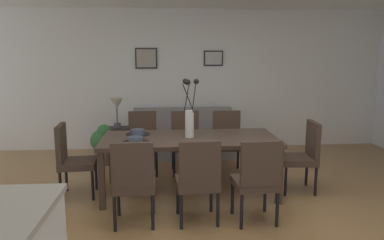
{
  "coord_description": "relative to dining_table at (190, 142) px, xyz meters",
  "views": [
    {
      "loc": [
        -0.6,
        -3.79,
        1.77
      ],
      "look_at": [
        -0.22,
        1.02,
        0.92
      ],
      "focal_mm": 34.77,
      "sensor_mm": 36.0,
      "label": 1
    }
  ],
  "objects": [
    {
      "name": "potted_plant",
      "position": [
        -1.32,
        1.38,
        -0.3
      ],
      "size": [
        0.36,
        0.36,
        0.67
      ],
      "color": "brown",
      "rests_on": "ground"
    },
    {
      "name": "side_table",
      "position": [
        -1.12,
        1.82,
        -0.41
      ],
      "size": [
        0.36,
        0.36,
        0.52
      ],
      "primitive_type": "cube",
      "color": "black",
      "rests_on": "ground"
    },
    {
      "name": "sofa",
      "position": [
        0.04,
        1.92,
        -0.39
      ],
      "size": [
        1.81,
        0.84,
        0.8
      ],
      "color": "gray",
      "rests_on": "ground"
    },
    {
      "name": "back_wall_panel",
      "position": [
        0.27,
        2.47,
        0.63
      ],
      "size": [
        9.0,
        0.1,
        2.6
      ],
      "primitive_type": "cube",
      "color": "silver",
      "rests_on": "ground"
    },
    {
      "name": "dining_chair_mid_right",
      "position": [
        0.64,
        0.88,
        -0.16
      ],
      "size": [
        0.46,
        0.46,
        0.92
      ],
      "color": "#3D2D23",
      "rests_on": "ground"
    },
    {
      "name": "dining_chair_mid_left",
      "position": [
        0.64,
        -0.93,
        -0.16
      ],
      "size": [
        0.47,
        0.47,
        0.92
      ],
      "color": "#3D2D23",
      "rests_on": "ground"
    },
    {
      "name": "framed_picture_center",
      "position": [
        0.62,
        2.4,
        1.03
      ],
      "size": [
        0.36,
        0.03,
        0.28
      ],
      "color": "black"
    },
    {
      "name": "dining_table",
      "position": [
        0.0,
        0.0,
        0.0
      ],
      "size": [
        2.2,
        1.0,
        0.74
      ],
      "color": "#3D2D23",
      "rests_on": "ground"
    },
    {
      "name": "bowl_near_left",
      "position": [
        -0.66,
        -0.22,
        0.11
      ],
      "size": [
        0.17,
        0.17,
        0.07
      ],
      "color": "#475166",
      "rests_on": "dining_table"
    },
    {
      "name": "framed_picture_left",
      "position": [
        -0.62,
        2.4,
        1.03
      ],
      "size": [
        0.4,
        0.03,
        0.38
      ],
      "color": "black"
    },
    {
      "name": "dining_chair_near_right",
      "position": [
        -0.64,
        0.93,
        -0.16
      ],
      "size": [
        0.46,
        0.46,
        0.92
      ],
      "color": "#3D2D23",
      "rests_on": "ground"
    },
    {
      "name": "dining_chair_far_left",
      "position": [
        0.03,
        -0.88,
        -0.16
      ],
      "size": [
        0.46,
        0.46,
        0.92
      ],
      "color": "#3D2D23",
      "rests_on": "ground"
    },
    {
      "name": "dining_chair_head_west",
      "position": [
        -1.48,
        0.02,
        -0.16
      ],
      "size": [
        0.47,
        0.47,
        0.92
      ],
      "color": "#3D2D23",
      "rests_on": "ground"
    },
    {
      "name": "dining_chair_far_right",
      "position": [
        0.01,
        0.91,
        -0.16
      ],
      "size": [
        0.45,
        0.45,
        0.92
      ],
      "color": "#3D2D23",
      "rests_on": "ground"
    },
    {
      "name": "centerpiece_vase",
      "position": [
        0.0,
        0.0,
        0.35
      ],
      "size": [
        0.21,
        0.23,
        0.73
      ],
      "color": "silver",
      "rests_on": "dining_table"
    },
    {
      "name": "ground_plane",
      "position": [
        0.27,
        -0.78,
        -0.67
      ],
      "size": [
        9.0,
        9.0,
        0.0
      ],
      "primitive_type": "plane",
      "color": "olive"
    },
    {
      "name": "placemat_near_right",
      "position": [
        -0.66,
        0.22,
        0.07
      ],
      "size": [
        0.32,
        0.32,
        0.01
      ],
      "primitive_type": "cylinder",
      "color": "black",
      "rests_on": "dining_table"
    },
    {
      "name": "table_lamp",
      "position": [
        -1.12,
        1.82,
        0.22
      ],
      "size": [
        0.22,
        0.22,
        0.51
      ],
      "color": "#4C4C51",
      "rests_on": "side_table"
    },
    {
      "name": "bowl_near_right",
      "position": [
        -0.66,
        0.22,
        0.11
      ],
      "size": [
        0.17,
        0.17,
        0.07
      ],
      "color": "#475166",
      "rests_on": "dining_table"
    },
    {
      "name": "placemat_near_left",
      "position": [
        -0.66,
        -0.22,
        0.07
      ],
      "size": [
        0.32,
        0.32,
        0.01
      ],
      "primitive_type": "cylinder",
      "color": "black",
      "rests_on": "dining_table"
    },
    {
      "name": "dining_chair_near_left",
      "position": [
        -0.64,
        -0.89,
        -0.16
      ],
      "size": [
        0.45,
        0.45,
        0.92
      ],
      "color": "#3D2D23",
      "rests_on": "ground"
    },
    {
      "name": "dining_chair_head_east",
      "position": [
        1.48,
        -0.03,
        -0.16
      ],
      "size": [
        0.47,
        0.47,
        0.92
      ],
      "color": "#3D2D23",
      "rests_on": "ground"
    }
  ]
}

